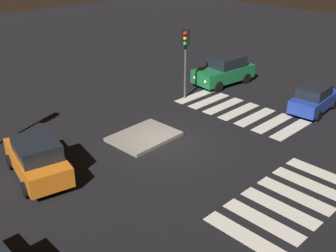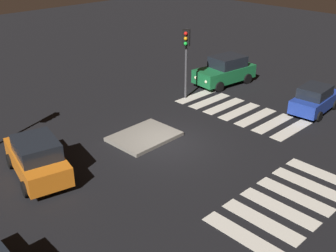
{
  "view_description": "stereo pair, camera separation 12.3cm",
  "coord_description": "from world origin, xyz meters",
  "px_view_note": "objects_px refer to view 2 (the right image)",
  "views": [
    {
      "loc": [
        -12.65,
        -12.9,
        9.61
      ],
      "look_at": [
        0.0,
        0.0,
        1.0
      ],
      "focal_mm": 43.87,
      "sensor_mm": 36.0,
      "label": 1
    },
    {
      "loc": [
        -12.57,
        -12.98,
        9.61
      ],
      "look_at": [
        0.0,
        0.0,
        1.0
      ],
      "focal_mm": 43.87,
      "sensor_mm": 36.0,
      "label": 2
    }
  ],
  "objects_px": {
    "car_green": "(225,71)",
    "traffic_light_north": "(186,47)",
    "car_orange": "(37,158)",
    "traffic_island": "(144,136)",
    "car_blue": "(315,99)"
  },
  "relations": [
    {
      "from": "traffic_island",
      "to": "car_green",
      "type": "distance_m",
      "value": 9.8
    },
    {
      "from": "car_green",
      "to": "car_orange",
      "type": "height_order",
      "value": "car_green"
    },
    {
      "from": "car_orange",
      "to": "traffic_light_north",
      "type": "xyz_separation_m",
      "value": [
        11.05,
        1.86,
        2.42
      ]
    },
    {
      "from": "traffic_island",
      "to": "car_blue",
      "type": "height_order",
      "value": "car_blue"
    },
    {
      "from": "traffic_light_north",
      "to": "car_green",
      "type": "bearing_deg",
      "value": 145.32
    },
    {
      "from": "traffic_island",
      "to": "car_green",
      "type": "height_order",
      "value": "car_green"
    },
    {
      "from": "car_blue",
      "to": "car_orange",
      "type": "distance_m",
      "value": 15.72
    },
    {
      "from": "car_blue",
      "to": "car_orange",
      "type": "height_order",
      "value": "car_orange"
    },
    {
      "from": "traffic_island",
      "to": "traffic_light_north",
      "type": "height_order",
      "value": "traffic_light_north"
    },
    {
      "from": "car_blue",
      "to": "car_green",
      "type": "xyz_separation_m",
      "value": [
        0.12,
        6.73,
        0.15
      ]
    },
    {
      "from": "car_blue",
      "to": "car_orange",
      "type": "bearing_deg",
      "value": 157.89
    },
    {
      "from": "car_orange",
      "to": "traffic_light_north",
      "type": "height_order",
      "value": "traffic_light_north"
    },
    {
      "from": "car_green",
      "to": "traffic_light_north",
      "type": "bearing_deg",
      "value": 7.74
    },
    {
      "from": "car_blue",
      "to": "car_green",
      "type": "height_order",
      "value": "car_green"
    },
    {
      "from": "car_green",
      "to": "traffic_light_north",
      "type": "relative_size",
      "value": 1.04
    }
  ]
}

